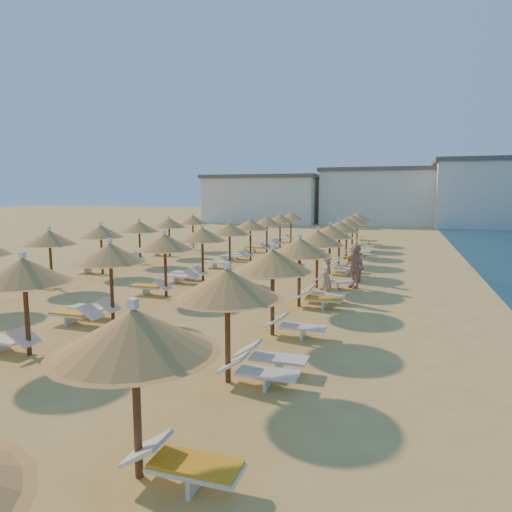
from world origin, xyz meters
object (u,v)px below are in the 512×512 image
(parasol_row_east, at_px, (317,239))
(beachgoer_c, at_px, (354,268))
(beachgoer_b, at_px, (356,263))
(beachgoer_a, at_px, (326,277))
(parasol_row_west, at_px, (202,235))

(parasol_row_east, xyz_separation_m, beachgoer_c, (1.54, 0.46, -1.23))
(parasol_row_east, relative_size, beachgoer_b, 21.65)
(beachgoer_b, xyz_separation_m, beachgoer_c, (0.06, -1.36, 0.02))
(beachgoer_a, height_order, beachgoer_c, beachgoer_c)
(parasol_row_east, bearing_deg, beachgoer_a, -70.79)
(beachgoer_b, distance_m, beachgoer_a, 4.05)
(parasol_row_east, xyz_separation_m, beachgoer_b, (1.48, 1.82, -1.26))
(parasol_row_west, bearing_deg, beachgoer_b, 14.92)
(parasol_row_east, bearing_deg, beachgoer_b, 51.00)
(parasol_row_west, xyz_separation_m, beachgoer_c, (6.91, 0.46, -1.23))
(parasol_row_west, relative_size, beachgoer_a, 21.23)
(parasol_row_west, distance_m, beachgoer_c, 7.03)
(beachgoer_c, bearing_deg, parasol_row_west, -135.57)
(beachgoer_b, height_order, beachgoer_a, beachgoer_a)
(parasol_row_west, distance_m, beachgoer_a, 6.61)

